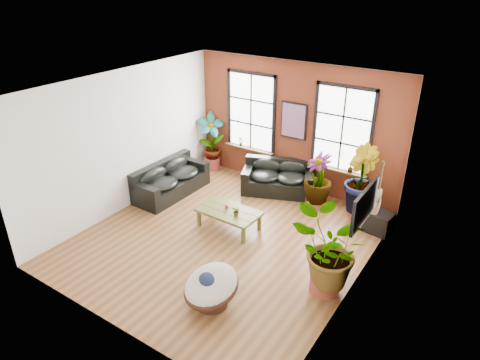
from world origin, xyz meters
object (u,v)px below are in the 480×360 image
object	(u,v)px
sofa_back	(278,178)
coffee_table	(229,213)
sofa_left	(170,180)
papasan_chair	(211,287)

from	to	relation	value
sofa_back	coffee_table	world-z (taller)	sofa_back
coffee_table	sofa_back	bearing A→B (deg)	90.29
sofa_back	coffee_table	size ratio (longest dim) A/B	1.43
coffee_table	sofa_left	bearing A→B (deg)	168.18
sofa_back	papasan_chair	bearing A→B (deg)	-97.70
coffee_table	papasan_chair	xyz separation A→B (m)	(1.22, -2.32, -0.01)
sofa_left	papasan_chair	bearing A→B (deg)	-127.93
sofa_back	sofa_left	xyz separation A→B (m)	(-2.41, -1.74, -0.00)
sofa_back	coffee_table	bearing A→B (deg)	-113.22
sofa_left	papasan_chair	world-z (taller)	sofa_left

